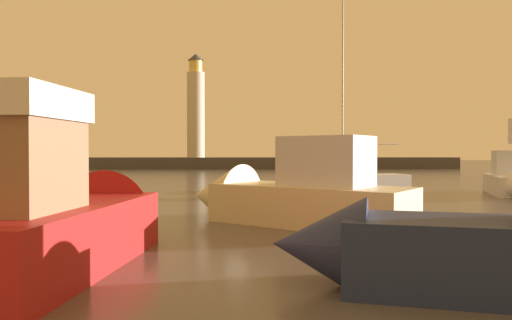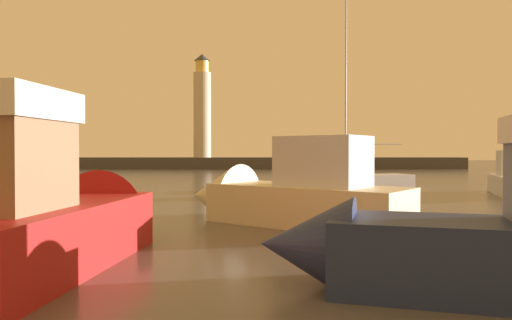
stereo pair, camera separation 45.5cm
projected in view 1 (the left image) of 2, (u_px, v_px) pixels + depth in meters
The scene contains 9 objects.
ground_plane at pixel (243, 185), 39.38m from camera, with size 222.75×222.75×0.00m, color #4C4742.
breakwater at pixel (242, 163), 76.46m from camera, with size 68.43×4.30×1.81m, color #423F3D.
lighthouse at pixel (196, 108), 76.08m from camera, with size 2.77×2.77×16.40m.
motorboat_0 at pixel (280, 195), 18.78m from camera, with size 9.35×8.10×3.91m.
motorboat_1 at pixel (74, 214), 12.13m from camera, with size 3.89×9.44×4.58m.
motorboat_2 at pixel (44, 194), 22.50m from camera, with size 8.93×5.33×3.35m.
motorboat_3 at pixel (483, 241), 9.17m from camera, with size 8.54×4.40×3.68m.
motorboat_4 at pixel (510, 182), 30.08m from camera, with size 4.11×7.56×3.10m.
sailboat_moored at pixel (353, 181), 34.78m from camera, with size 8.70×4.59×13.51m.
Camera 1 is at (-0.14, -2.22, 2.76)m, focal length 33.75 mm.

